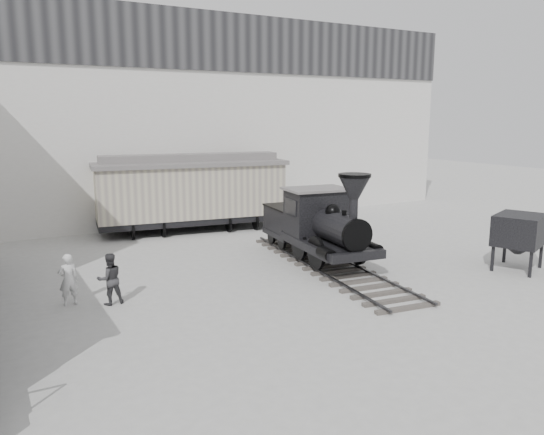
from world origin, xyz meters
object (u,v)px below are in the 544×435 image
locomotive (320,229)px  boxcar (191,191)px  visitor_b (110,279)px  coal_hopper (519,234)px  visitor_a (68,280)px

locomotive → boxcar: (-2.27, 8.09, 0.68)m
visitor_b → coal_hopper: 14.58m
boxcar → visitor_a: bearing=-122.2°
visitor_a → visitor_b: size_ratio=1.00×
boxcar → coal_hopper: bearing=-48.9°
coal_hopper → boxcar: bearing=100.6°
locomotive → coal_hopper: locomotive is taller
visitor_b → coal_hopper: (14.14, -3.53, 0.56)m
visitor_a → locomotive: bearing=176.2°
visitor_a → boxcar: bearing=-135.9°
visitor_a → coal_hopper: coal_hopper is taller
locomotive → boxcar: boxcar is taller
visitor_a → coal_hopper: 15.79m
visitor_a → visitor_b: 1.23m
coal_hopper → visitor_b: bearing=143.4°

